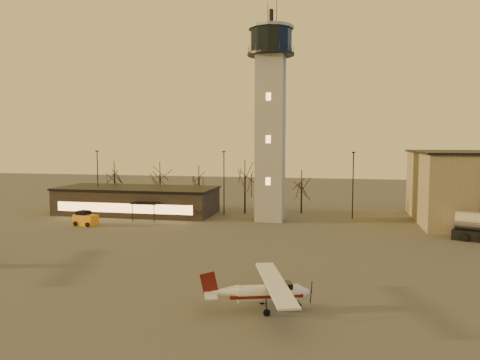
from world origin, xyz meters
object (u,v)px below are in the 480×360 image
Objects in this scene: control_tower at (270,109)px; terminal at (137,200)px; cessna_front at (270,296)px; service_cart at (85,220)px.

control_tower is 26.24m from terminal.
control_tower is 39.85m from cessna_front.
terminal is 47.13m from cessna_front.
terminal is at bearing 174.85° from control_tower.
terminal reaches higher than service_cart.
cessna_front is 40.34m from service_cart.
terminal is 7.25× the size of service_cart.
control_tower reaches higher than terminal.
control_tower reaches higher than service_cart.
terminal is 2.47× the size of cessna_front.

